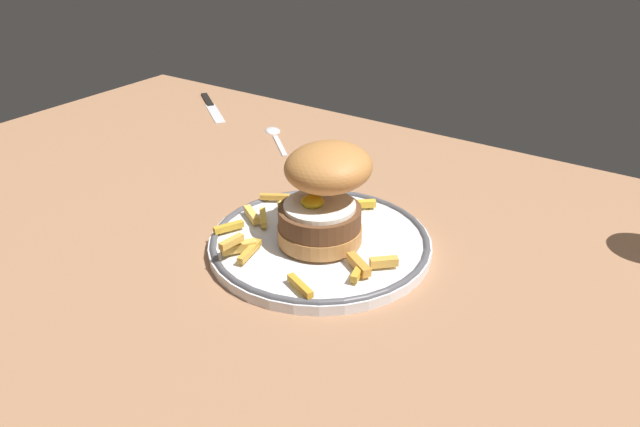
# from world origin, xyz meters

# --- Properties ---
(ground_plane) EXTENTS (1.35, 0.82, 0.04)m
(ground_plane) POSITION_xyz_m (0.00, 0.00, -0.02)
(ground_plane) COLOR #9A6C4B
(dinner_plate) EXTENTS (0.26, 0.26, 0.02)m
(dinner_plate) POSITION_xyz_m (0.04, -0.01, 0.01)
(dinner_plate) COLOR silver
(dinner_plate) RESTS_ON ground_plane
(burger) EXTENTS (0.14, 0.14, 0.11)m
(burger) POSITION_xyz_m (0.05, -0.01, 0.07)
(burger) COLOR #B5783E
(burger) RESTS_ON dinner_plate
(fries_pile) EXTENTS (0.23, 0.21, 0.02)m
(fries_pile) POSITION_xyz_m (0.02, -0.03, 0.02)
(fries_pile) COLOR gold
(fries_pile) RESTS_ON dinner_plate
(knife) EXTENTS (0.15, 0.12, 0.01)m
(knife) POSITION_xyz_m (-0.43, 0.31, 0.00)
(knife) COLOR black
(knife) RESTS_ON ground_plane
(spoon) EXTENTS (0.11, 0.10, 0.01)m
(spoon) POSITION_xyz_m (-0.23, 0.25, 0.00)
(spoon) COLOR silver
(spoon) RESTS_ON ground_plane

